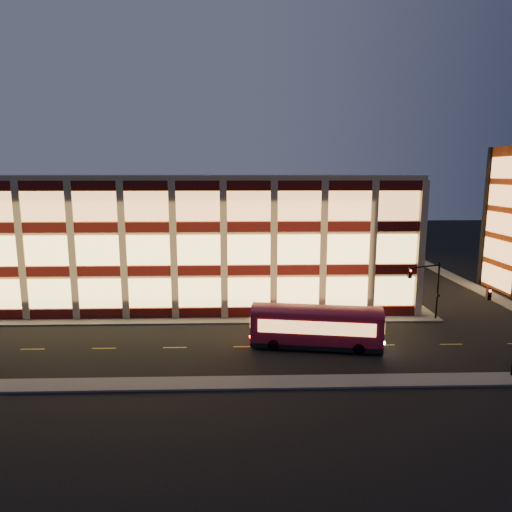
{
  "coord_description": "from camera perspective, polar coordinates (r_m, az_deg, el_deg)",
  "views": [
    {
      "loc": [
        3.81,
        -43.16,
        14.67
      ],
      "look_at": [
        5.4,
        8.0,
        5.4
      ],
      "focal_mm": 32.0,
      "sensor_mm": 36.0,
      "label": 1
    }
  ],
  "objects": [
    {
      "name": "traffic_signal_far",
      "position": [
        48.31,
        20.69,
        -3.03
      ],
      "size": [
        3.79,
        1.87,
        6.0
      ],
      "color": "black",
      "rests_on": "ground"
    },
    {
      "name": "sidewalk_tower_west",
      "position": [
        68.88,
        24.3,
        -2.89
      ],
      "size": [
        2.0,
        30.0,
        0.15
      ],
      "primitive_type": "cube",
      "color": "#514F4C",
      "rests_on": "ground"
    },
    {
      "name": "sidewalk_near",
      "position": [
        33.72,
        -8.4,
        -15.5
      ],
      "size": [
        100.0,
        2.0,
        0.15
      ],
      "primitive_type": "cube",
      "color": "#514F4C",
      "rests_on": "ground"
    },
    {
      "name": "sidewalk_office_south",
      "position": [
        47.01,
        -10.12,
        -7.99
      ],
      "size": [
        54.0,
        2.0,
        0.15
      ],
      "primitive_type": "cube",
      "color": "#514F4C",
      "rests_on": "ground"
    },
    {
      "name": "sidewalk_office_east",
      "position": [
        64.81,
        15.52,
        -3.13
      ],
      "size": [
        2.0,
        30.0,
        0.15
      ],
      "primitive_type": "cube",
      "color": "#514F4C",
      "rests_on": "ground"
    },
    {
      "name": "trolley_bus",
      "position": [
        39.51,
        7.53,
        -8.45
      ],
      "size": [
        11.25,
        4.5,
        3.71
      ],
      "rotation": [
        0.0,
        0.0,
        -0.17
      ],
      "color": "maroon",
      "rests_on": "ground"
    },
    {
      "name": "ground",
      "position": [
        45.75,
        -6.54,
        -8.51
      ],
      "size": [
        200.0,
        200.0,
        0.0
      ],
      "primitive_type": "plane",
      "color": "black",
      "rests_on": "ground"
    },
    {
      "name": "office_building",
      "position": [
        60.91,
        -8.12,
        3.16
      ],
      "size": [
        50.45,
        30.45,
        14.5
      ],
      "color": "tan",
      "rests_on": "ground"
    },
    {
      "name": "traffic_signal_near",
      "position": [
        39.13,
        28.73,
        -6.66
      ],
      "size": [
        0.32,
        4.45,
        6.0
      ],
      "color": "black",
      "rests_on": "ground"
    }
  ]
}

